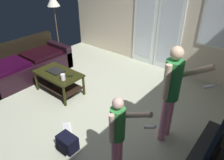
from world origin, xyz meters
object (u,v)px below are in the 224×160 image
object	(u,v)px
leather_couch	(25,65)
floor_lamp	(53,4)
person_adult	(172,88)
backpack	(67,143)
coffee_table	(59,78)
person_child	(118,130)
laptop_closed	(56,71)
tv_remote_black	(68,76)
flat_screen_tv	(219,140)
cup_near_edge	(63,77)
loose_keyboard	(67,132)

from	to	relation	value
leather_couch	floor_lamp	world-z (taller)	floor_lamp
person_adult	floor_lamp	distance (m)	4.01
backpack	coffee_table	bearing A→B (deg)	144.67
person_child	laptop_closed	size ratio (longest dim) A/B	3.37
coffee_table	tv_remote_black	world-z (taller)	tv_remote_black
coffee_table	tv_remote_black	xyz separation A→B (m)	(0.27, 0.04, 0.14)
flat_screen_tv	floor_lamp	size ratio (longest dim) A/B	0.74
leather_couch	tv_remote_black	distance (m)	1.48
floor_lamp	flat_screen_tv	bearing A→B (deg)	-18.05
coffee_table	laptop_closed	world-z (taller)	laptop_closed
leather_couch	tv_remote_black	bearing A→B (deg)	3.71
flat_screen_tv	laptop_closed	distance (m)	3.19
coffee_table	cup_near_edge	distance (m)	0.37
coffee_table	cup_near_edge	world-z (taller)	cup_near_edge
tv_remote_black	coffee_table	bearing A→B (deg)	158.12
cup_near_edge	tv_remote_black	world-z (taller)	cup_near_edge
leather_couch	cup_near_edge	world-z (taller)	leather_couch
leather_couch	tv_remote_black	size ratio (longest dim) A/B	12.13
flat_screen_tv	cup_near_edge	distance (m)	2.79
loose_keyboard	cup_near_edge	distance (m)	1.08
person_adult	loose_keyboard	distance (m)	1.80
leather_couch	backpack	size ratio (longest dim) A/B	7.01
person_adult	loose_keyboard	size ratio (longest dim) A/B	3.47
person_adult	tv_remote_black	world-z (taller)	person_adult
leather_couch	loose_keyboard	size ratio (longest dim) A/B	4.72
floor_lamp	cup_near_edge	bearing A→B (deg)	-36.15
person_adult	person_child	bearing A→B (deg)	-102.89
person_child	flat_screen_tv	bearing A→B (deg)	24.87
person_adult	person_child	world-z (taller)	person_adult
floor_lamp	laptop_closed	xyz separation A→B (m)	(1.45, -1.22, -0.97)
coffee_table	flat_screen_tv	bearing A→B (deg)	-5.12
loose_keyboard	tv_remote_black	size ratio (longest dim) A/B	2.57
floor_lamp	tv_remote_black	size ratio (longest dim) A/B	9.82
tv_remote_black	person_adult	bearing A→B (deg)	-25.44
leather_couch	backpack	bearing A→B (deg)	-19.13
flat_screen_tv	person_child	distance (m)	1.09
laptop_closed	tv_remote_black	xyz separation A→B (m)	(0.35, 0.03, -0.00)
leather_couch	cup_near_edge	bearing A→B (deg)	-2.19
floor_lamp	person_child	bearing A→B (deg)	-28.34
flat_screen_tv	person_child	bearing A→B (deg)	-155.13
coffee_table	backpack	size ratio (longest dim) A/B	3.33
flat_screen_tv	loose_keyboard	world-z (taller)	flat_screen_tv
loose_keyboard	laptop_closed	xyz separation A→B (m)	(-1.13, 0.71, 0.46)
leather_couch	person_adult	world-z (taller)	person_adult
backpack	flat_screen_tv	bearing A→B (deg)	20.25
flat_screen_tv	laptop_closed	world-z (taller)	flat_screen_tv
person_child	person_adult	bearing A→B (deg)	77.11
coffee_table	floor_lamp	distance (m)	2.25
flat_screen_tv	backpack	size ratio (longest dim) A/B	4.18
leather_couch	flat_screen_tv	world-z (taller)	flat_screen_tv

